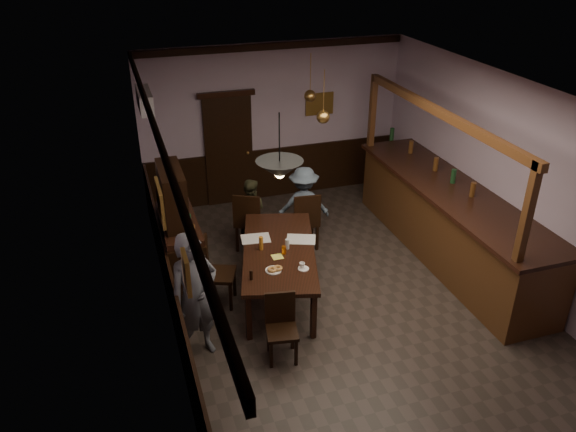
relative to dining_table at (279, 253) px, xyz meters
name	(u,v)px	position (x,y,z in m)	size (l,w,h in m)	color
room	(362,217)	(0.90, -0.75, 0.81)	(5.01, 8.01, 3.01)	#2D2621
dining_table	(279,253)	(0.00, 0.00, 0.00)	(1.56, 2.39, 0.75)	black
chair_far_left	(249,219)	(-0.11, 1.35, -0.12)	(0.61, 0.61, 1.04)	black
chair_far_right	(305,219)	(0.79, 1.09, -0.12)	(0.49, 0.49, 1.02)	black
chair_near	(281,323)	(-0.37, -1.28, -0.20)	(0.44, 0.44, 0.88)	black
chair_side	(213,269)	(-0.95, 0.07, -0.13)	(0.57, 0.57, 1.02)	black
person_standing	(195,297)	(-1.35, -0.92, 0.17)	(0.62, 0.41, 1.70)	#50535B
person_seated_left	(250,211)	(-0.01, 1.61, -0.11)	(0.56, 0.43, 1.14)	#414027
person_seated_right	(304,205)	(0.85, 1.37, -0.02)	(0.87, 0.50, 1.34)	slate
newspaper_left	(256,239)	(-0.24, 0.39, 0.07)	(0.42, 0.30, 0.01)	silver
newspaper_right	(301,239)	(0.39, 0.16, 0.07)	(0.42, 0.30, 0.01)	silver
napkin	(277,257)	(-0.08, -0.19, 0.07)	(0.15, 0.15, 0.00)	#F4F55A
saucer	(303,269)	(0.16, -0.59, 0.07)	(0.15, 0.15, 0.01)	white
coffee_cup	(302,265)	(0.15, -0.57, 0.11)	(0.08, 0.08, 0.07)	white
pastry_plate	(273,270)	(-0.23, -0.51, 0.07)	(0.22, 0.22, 0.01)	white
pastry_ring_a	(272,269)	(-0.25, -0.53, 0.10)	(0.13, 0.13, 0.04)	#C68C47
pastry_ring_b	(278,268)	(-0.18, -0.52, 0.10)	(0.13, 0.13, 0.04)	#C68C47
soda_can	(284,250)	(0.03, -0.14, 0.12)	(0.07, 0.07, 0.12)	#DA6112
beer_glass	(261,243)	(-0.24, 0.07, 0.16)	(0.06, 0.06, 0.20)	#BF721E
water_glass	(287,244)	(0.12, -0.02, 0.14)	(0.06, 0.06, 0.15)	silver
pepper_mill	(251,275)	(-0.57, -0.62, 0.13)	(0.04, 0.04, 0.14)	black
sideboard	(180,242)	(-1.31, 0.61, 0.08)	(0.52, 1.45, 1.91)	black
bar_counter	(449,221)	(2.89, 0.17, -0.05)	(1.05, 4.50, 2.52)	#482A13
door_back	(229,152)	(0.00, 3.20, 0.36)	(0.90, 0.06, 2.10)	black
ac_unit	(145,100)	(-1.48, 2.15, 1.76)	(0.20, 0.85, 0.30)	white
picture_left_small	(186,273)	(-1.56, -2.35, 1.46)	(0.04, 0.28, 0.36)	olive
picture_left_large	(160,203)	(-1.56, 0.05, 1.01)	(0.04, 0.62, 0.48)	olive
picture_back	(319,104)	(1.80, 3.21, 1.11)	(0.55, 0.04, 0.42)	olive
pendant_iron	(280,169)	(-0.22, -0.77, 1.63)	(0.56, 0.56, 0.79)	black
pendant_brass_mid	(323,117)	(1.00, 0.98, 1.61)	(0.20, 0.20, 0.81)	#BF8C3F
pendant_brass_far	(310,96)	(1.20, 2.10, 1.61)	(0.20, 0.20, 0.81)	#BF8C3F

